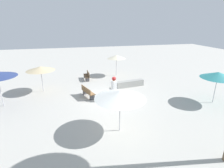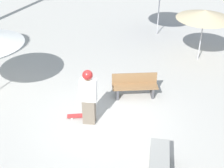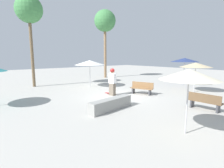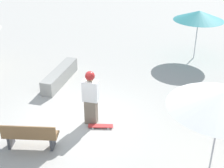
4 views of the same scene
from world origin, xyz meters
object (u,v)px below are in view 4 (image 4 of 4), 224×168
(skater_main, at_px, (91,96))
(skateboard, at_px, (101,126))
(shade_umbrella_teal, at_px, (199,16))
(concrete_ledge, at_px, (60,76))
(shade_umbrella_white, at_px, (222,100))
(bench_near, at_px, (30,136))

(skater_main, xyz_separation_m, skateboard, (-0.14, -0.40, -0.95))
(skater_main, relative_size, skateboard, 2.29)
(skater_main, bearing_deg, shade_umbrella_teal, 64.11)
(skateboard, relative_size, shade_umbrella_teal, 0.35)
(concrete_ledge, distance_m, shade_umbrella_teal, 6.96)
(skater_main, distance_m, shade_umbrella_white, 4.12)
(shade_umbrella_teal, height_order, shade_umbrella_white, shade_umbrella_white)
(concrete_ledge, bearing_deg, skater_main, -130.50)
(skater_main, xyz_separation_m, bench_near, (-1.87, 1.03, -0.58))
(skateboard, distance_m, bench_near, 2.27)
(shade_umbrella_teal, bearing_deg, skater_main, 163.34)
(skater_main, height_order, shade_umbrella_teal, shade_umbrella_teal)
(bench_near, height_order, shade_umbrella_teal, shade_umbrella_teal)
(skateboard, bearing_deg, skater_main, 139.22)
(shade_umbrella_teal, distance_m, shade_umbrella_white, 7.90)
(concrete_ledge, relative_size, shade_umbrella_white, 1.01)
(skateboard, height_order, shade_umbrella_teal, shade_umbrella_teal)
(shade_umbrella_white, bearing_deg, skater_main, 80.36)
(shade_umbrella_teal, bearing_deg, concrete_ledge, 136.49)
(concrete_ledge, height_order, shade_umbrella_teal, shade_umbrella_teal)
(shade_umbrella_teal, bearing_deg, skateboard, 166.61)
(concrete_ledge, xyz_separation_m, shade_umbrella_white, (-2.82, -6.43, 1.84))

